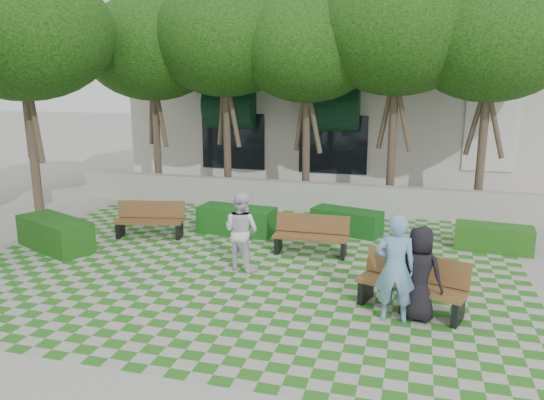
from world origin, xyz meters
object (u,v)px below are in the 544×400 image
(hedge_midleft, at_px, (237,220))
(hedge_west, at_px, (55,234))
(person_blue, at_px, (395,268))
(person_white, at_px, (241,231))
(bench_east, at_px, (412,285))
(bench_west, at_px, (150,220))
(person_dark, at_px, (419,274))
(bench_mid, at_px, (311,236))
(hedge_midright, at_px, (347,222))
(hedge_east, at_px, (493,238))

(hedge_midleft, relative_size, hedge_west, 0.95)
(person_blue, bearing_deg, hedge_midleft, -46.88)
(hedge_midleft, height_order, person_white, person_white)
(bench_east, distance_m, hedge_west, 8.54)
(bench_east, height_order, hedge_midleft, bench_east)
(bench_west, xyz_separation_m, person_dark, (6.79, -3.15, 0.39))
(bench_east, height_order, person_white, person_white)
(bench_mid, height_order, hedge_midright, bench_mid)
(person_dark, bearing_deg, hedge_east, -91.24)
(hedge_midright, bearing_deg, person_blue, -73.64)
(bench_east, relative_size, hedge_west, 0.93)
(bench_mid, distance_m, hedge_midright, 2.02)
(hedge_east, bearing_deg, person_white, -152.65)
(bench_east, distance_m, bench_west, 7.25)
(bench_west, relative_size, hedge_midright, 1.00)
(hedge_west, bearing_deg, bench_east, -8.70)
(hedge_east, xyz_separation_m, hedge_west, (-10.29, -2.72, 0.07))
(hedge_east, distance_m, hedge_west, 10.64)
(bench_mid, relative_size, hedge_midright, 0.96)
(bench_west, relative_size, hedge_midleft, 0.90)
(hedge_midright, bearing_deg, person_dark, -68.92)
(bench_mid, relative_size, hedge_west, 0.82)
(bench_east, relative_size, bench_mid, 1.13)
(bench_west, xyz_separation_m, hedge_midright, (4.92, 1.70, -0.12))
(hedge_west, xyz_separation_m, person_blue, (8.15, -1.81, 0.57))
(bench_west, height_order, hedge_east, bench_west)
(hedge_midleft, distance_m, person_dark, 6.26)
(hedge_midright, distance_m, person_dark, 5.23)
(hedge_midleft, relative_size, person_dark, 1.23)
(bench_west, xyz_separation_m, person_blue, (6.39, -3.32, 0.50))
(person_dark, bearing_deg, person_white, -1.78)
(bench_east, height_order, hedge_west, bench_east)
(bench_east, height_order, person_dark, person_dark)
(hedge_east, bearing_deg, bench_west, -171.97)
(bench_mid, height_order, person_dark, person_dark)
(person_white, bearing_deg, hedge_east, -134.65)
(bench_east, distance_m, person_blue, 0.76)
(bench_east, height_order, bench_west, bench_east)
(hedge_midright, relative_size, person_dark, 1.11)
(hedge_midleft, bearing_deg, bench_east, -39.05)
(person_dark, height_order, person_white, person_white)
(bench_west, distance_m, hedge_west, 2.32)
(hedge_east, distance_m, person_white, 6.18)
(hedge_east, height_order, person_dark, person_dark)
(hedge_west, bearing_deg, hedge_midleft, 32.62)
(hedge_east, distance_m, hedge_midright, 3.65)
(bench_west, relative_size, hedge_west, 0.86)
(bench_east, height_order, hedge_east, bench_east)
(bench_east, bearing_deg, bench_west, 175.40)
(hedge_midleft, xyz_separation_m, hedge_west, (-3.83, -2.45, 0.02))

